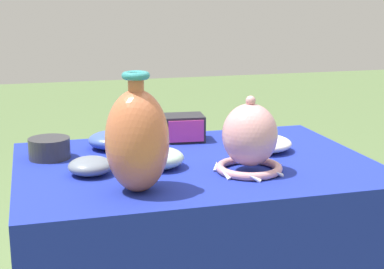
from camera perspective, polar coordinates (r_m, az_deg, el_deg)
display_table at (r=1.68m, az=0.44°, el=-5.89°), size 1.00×0.71×0.77m
vase_tall_bulbous at (r=1.40m, az=-5.34°, el=-0.51°), size 0.15×0.15×0.29m
vase_dome_bell at (r=1.56m, az=5.61°, el=-0.57°), size 0.19×0.19×0.21m
mosaic_tile_box at (r=1.90m, az=-0.81°, el=0.66°), size 0.14×0.12×0.08m
bowl_shallow_slate at (r=1.57m, az=-9.81°, el=-3.02°), size 0.12×0.12×0.05m
pot_squat_charcoal at (r=1.74m, az=-13.66°, el=-1.30°), size 0.12×0.12×0.06m
bowl_shallow_cobalt at (r=1.82m, az=-7.82°, el=-0.53°), size 0.14×0.14×0.05m
bowl_shallow_ivory at (r=1.79m, az=7.10°, el=-0.85°), size 0.16×0.16×0.05m
bowl_shallow_celadon at (r=1.61m, az=-3.08°, el=-2.28°), size 0.13×0.13×0.06m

